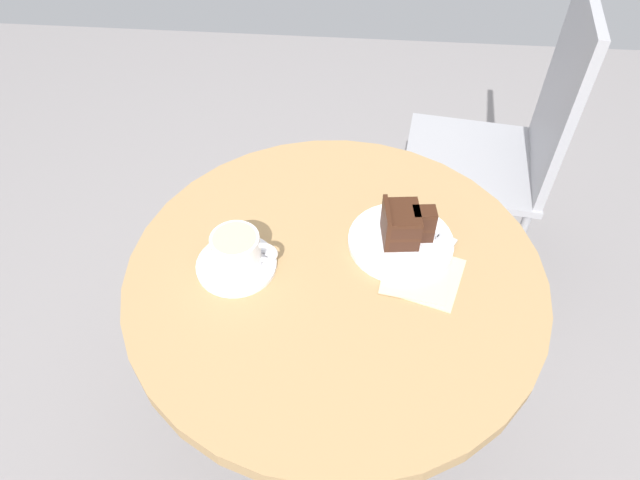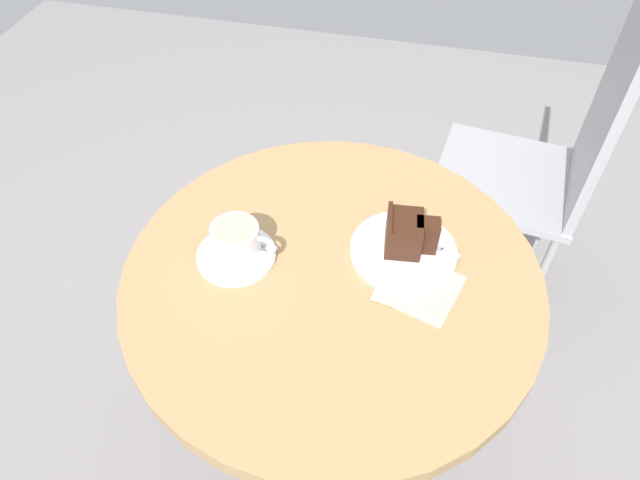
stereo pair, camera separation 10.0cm
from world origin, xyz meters
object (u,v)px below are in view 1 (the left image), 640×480
saucer (237,265)px  teaspoon (256,250)px  fork (429,232)px  coffee_cup (237,250)px  cake_plate (401,242)px  cake_slice (404,224)px  cafe_chair (512,138)px  napkin (420,274)px

saucer → teaspoon: size_ratio=1.31×
fork → coffee_cup: bearing=-133.6°
fork → saucer: bearing=-133.9°
coffee_cup → cake_plate: size_ratio=0.60×
coffee_cup → cake_plate: coffee_cup is taller
coffee_cup → cake_plate: 0.30m
cake_plate → cake_slice: (0.00, 0.01, 0.04)m
saucer → fork: size_ratio=1.10×
teaspoon → cake_slice: cake_slice is taller
fork → cafe_chair: 0.66m
napkin → cafe_chair: bearing=65.7°
cake_plate → cafe_chair: size_ratio=0.21×
coffee_cup → cafe_chair: bearing=47.1°
teaspoon → cake_plate: 0.27m
coffee_cup → cake_plate: bearing=15.5°
napkin → saucer: bearing=-178.7°
teaspoon → cafe_chair: cafe_chair is taller
cake_slice → napkin: bearing=-67.4°
teaspoon → napkin: 0.30m
coffee_cup → fork: coffee_cup is taller
teaspoon → cafe_chair: 0.89m
teaspoon → napkin: teaspoon is taller
cake_slice → cafe_chair: size_ratio=0.10×
cake_slice → cafe_chair: cafe_chair is taller
teaspoon → fork: bearing=22.2°
saucer → teaspoon: bearing=45.8°
coffee_cup → cake_plate: (0.29, 0.08, -0.04)m
saucer → fork: (0.34, 0.10, 0.01)m
coffee_cup → teaspoon: coffee_cup is taller
cake_slice → napkin: 0.09m
saucer → cafe_chair: bearing=46.9°
cake_plate → fork: 0.06m
cake_plate → saucer: bearing=-164.8°
cake_slice → fork: bearing=16.0°
saucer → cake_plate: cake_plate is taller
teaspoon → napkin: size_ratio=0.70×
cake_slice → cafe_chair: 0.70m
teaspoon → napkin: (0.30, -0.02, -0.01)m
coffee_cup → cafe_chair: size_ratio=0.12×
cake_plate → napkin: cake_plate is taller
cake_plate → cake_slice: bearing=72.1°
saucer → coffee_cup: coffee_cup is taller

